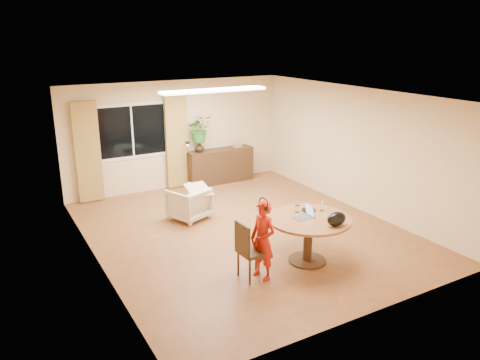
# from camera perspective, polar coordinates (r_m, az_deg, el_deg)

# --- Properties ---
(floor) EXTENTS (6.50, 6.50, 0.00)m
(floor) POSITION_cam_1_polar(r_m,az_deg,el_deg) (9.06, 0.51, -6.24)
(floor) COLOR brown
(floor) RESTS_ON ground
(ceiling) EXTENTS (6.50, 6.50, 0.00)m
(ceiling) POSITION_cam_1_polar(r_m,az_deg,el_deg) (8.36, 0.56, 10.31)
(ceiling) COLOR white
(ceiling) RESTS_ON wall_back
(wall_back) EXTENTS (5.50, 0.00, 5.50)m
(wall_back) POSITION_cam_1_polar(r_m,az_deg,el_deg) (11.47, -7.69, 5.50)
(wall_back) COLOR #D7B78C
(wall_back) RESTS_ON floor
(wall_left) EXTENTS (0.00, 6.50, 6.50)m
(wall_left) POSITION_cam_1_polar(r_m,az_deg,el_deg) (7.68, -17.51, -1.12)
(wall_left) COLOR #D7B78C
(wall_left) RESTS_ON floor
(wall_right) EXTENTS (0.00, 6.50, 6.50)m
(wall_right) POSITION_cam_1_polar(r_m,az_deg,el_deg) (10.24, 13.99, 3.71)
(wall_right) COLOR #D7B78C
(wall_right) RESTS_ON floor
(window) EXTENTS (1.70, 0.03, 1.30)m
(window) POSITION_cam_1_polar(r_m,az_deg,el_deg) (11.06, -13.00, 5.82)
(window) COLOR white
(window) RESTS_ON wall_back
(curtain_left) EXTENTS (0.55, 0.08, 2.25)m
(curtain_left) POSITION_cam_1_polar(r_m,az_deg,el_deg) (10.81, -18.07, 3.22)
(curtain_left) COLOR olive
(curtain_left) RESTS_ON wall_back
(curtain_right) EXTENTS (0.55, 0.08, 2.25)m
(curtain_right) POSITION_cam_1_polar(r_m,az_deg,el_deg) (11.40, -7.71, 4.62)
(curtain_right) COLOR olive
(curtain_right) RESTS_ON wall_back
(ceiling_panel) EXTENTS (2.20, 0.35, 0.05)m
(ceiling_panel) POSITION_cam_1_polar(r_m,az_deg,el_deg) (9.42, -3.18, 10.86)
(ceiling_panel) COLOR white
(ceiling_panel) RESTS_ON ceiling
(dining_table) EXTENTS (1.37, 1.37, 0.78)m
(dining_table) POSITION_cam_1_polar(r_m,az_deg,el_deg) (7.75, 8.36, -5.73)
(dining_table) COLOR brown
(dining_table) RESTS_ON floor
(dining_chair) EXTENTS (0.46, 0.43, 0.94)m
(dining_chair) POSITION_cam_1_polar(r_m,az_deg,el_deg) (7.24, 1.61, -8.50)
(dining_chair) COLOR #301D10
(dining_chair) RESTS_ON floor
(child) EXTENTS (0.52, 0.41, 1.25)m
(child) POSITION_cam_1_polar(r_m,az_deg,el_deg) (7.19, 2.80, -7.33)
(child) COLOR red
(child) RESTS_ON floor
(laptop) EXTENTS (0.33, 0.22, 0.22)m
(laptop) POSITION_cam_1_polar(r_m,az_deg,el_deg) (7.63, 7.64, -3.84)
(laptop) COLOR #B7B7BC
(laptop) RESTS_ON dining_table
(tumbler) EXTENTS (0.10, 0.10, 0.11)m
(tumbler) POSITION_cam_1_polar(r_m,az_deg,el_deg) (7.89, 7.01, -3.49)
(tumbler) COLOR white
(tumbler) RESTS_ON dining_table
(wine_glass) EXTENTS (0.08, 0.08, 0.19)m
(wine_glass) POSITION_cam_1_polar(r_m,az_deg,el_deg) (7.99, 9.97, -3.08)
(wine_glass) COLOR white
(wine_glass) RESTS_ON dining_table
(pot_lid) EXTENTS (0.27, 0.27, 0.04)m
(pot_lid) POSITION_cam_1_polar(r_m,az_deg,el_deg) (7.99, 8.36, -3.59)
(pot_lid) COLOR white
(pot_lid) RESTS_ON dining_table
(handbag) EXTENTS (0.37, 0.26, 0.23)m
(handbag) POSITION_cam_1_polar(r_m,az_deg,el_deg) (7.42, 11.68, -4.66)
(handbag) COLOR black
(handbag) RESTS_ON dining_table
(armchair) EXTENTS (0.93, 0.94, 0.66)m
(armchair) POSITION_cam_1_polar(r_m,az_deg,el_deg) (9.60, -6.27, -2.84)
(armchair) COLOR #BCB395
(armchair) RESTS_ON floor
(throw) EXTENTS (0.46, 0.55, 0.03)m
(throw) POSITION_cam_1_polar(r_m,az_deg,el_deg) (9.54, -5.10, -0.73)
(throw) COLOR beige
(throw) RESTS_ON armchair
(sideboard) EXTENTS (1.72, 0.42, 0.86)m
(sideboard) POSITION_cam_1_polar(r_m,az_deg,el_deg) (11.88, -2.44, 1.74)
(sideboard) COLOR #301D10
(sideboard) RESTS_ON floor
(vase) EXTENTS (0.30, 0.30, 0.25)m
(vase) POSITION_cam_1_polar(r_m,az_deg,el_deg) (11.51, -4.95, 4.02)
(vase) COLOR black
(vase) RESTS_ON sideboard
(bouquet) EXTENTS (0.70, 0.64, 0.66)m
(bouquet) POSITION_cam_1_polar(r_m,az_deg,el_deg) (11.42, -4.94, 6.25)
(bouquet) COLOR #2C5E23
(bouquet) RESTS_ON vase
(book_stack) EXTENTS (0.22, 0.17, 0.09)m
(book_stack) POSITION_cam_1_polar(r_m,az_deg,el_deg) (11.99, -0.32, 4.24)
(book_stack) COLOR #946F4B
(book_stack) RESTS_ON sideboard
(desk_lamp) EXTENTS (0.14, 0.14, 0.32)m
(desk_lamp) POSITION_cam_1_polar(r_m,az_deg,el_deg) (11.32, -6.41, 3.93)
(desk_lamp) COLOR black
(desk_lamp) RESTS_ON sideboard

